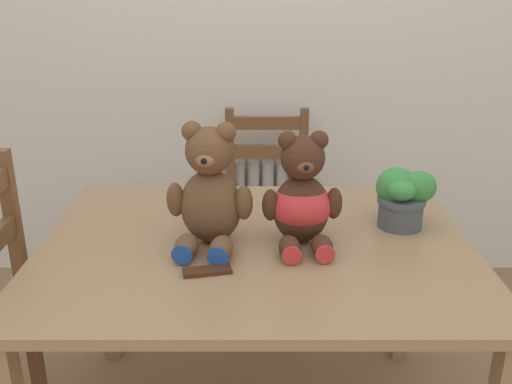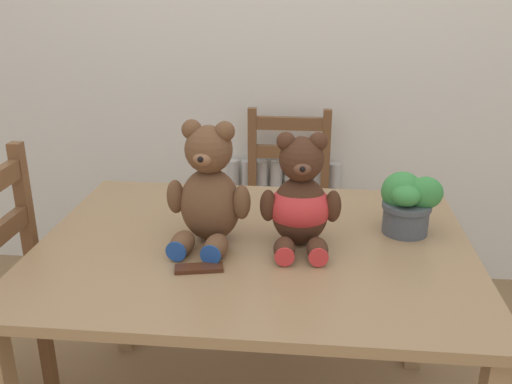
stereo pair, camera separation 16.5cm
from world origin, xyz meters
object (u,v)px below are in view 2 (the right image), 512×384
chocolate_bar (199,268)px  teddy_bear_right (300,201)px  teddy_bear_left (209,192)px  potted_plant (407,202)px  wooden_chair_behind (286,213)px

chocolate_bar → teddy_bear_right: bearing=36.0°
teddy_bear_right → teddy_bear_left: bearing=-3.0°
teddy_bear_right → chocolate_bar: (-0.26, -0.19, -0.13)m
teddy_bear_left → teddy_bear_right: size_ratio=1.08×
teddy_bear_right → chocolate_bar: size_ratio=2.60×
teddy_bear_left → potted_plant: (0.59, 0.12, -0.06)m
chocolate_bar → teddy_bear_left: bearing=91.0°
teddy_bear_left → chocolate_bar: bearing=97.9°
teddy_bear_left → teddy_bear_right: teddy_bear_left is taller
wooden_chair_behind → teddy_bear_right: teddy_bear_right is taller
potted_plant → chocolate_bar: (-0.59, -0.31, -0.09)m
wooden_chair_behind → teddy_bear_right: size_ratio=2.65×
chocolate_bar → potted_plant: bearing=27.9°
potted_plant → chocolate_bar: 0.67m
teddy_bear_left → potted_plant: bearing=-161.2°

